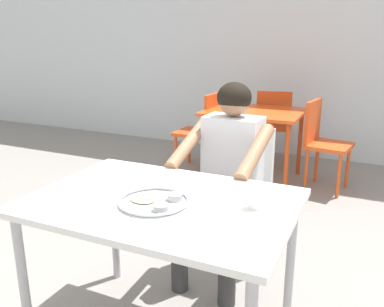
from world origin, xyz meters
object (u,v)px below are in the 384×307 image
object	(u,v)px
chair_red_right	(322,138)
chair_red_left	(203,127)
table_foreground	(162,214)
chair_foreground	(239,185)
thali_tray	(155,201)
drinking_cup	(256,196)
diner_foreground	(226,165)
chair_red_far	(274,122)
table_background_red	(254,119)

from	to	relation	value
chair_red_right	chair_red_left	bearing A→B (deg)	177.61
table_foreground	chair_foreground	bearing A→B (deg)	85.97
thali_tray	drinking_cup	xyz separation A→B (m)	(0.41, 0.15, 0.04)
chair_foreground	diner_foreground	distance (m)	0.30
drinking_cup	thali_tray	bearing A→B (deg)	-160.47
chair_red_right	chair_red_far	world-z (taller)	same
chair_foreground	table_foreground	bearing A→B (deg)	-94.03
chair_foreground	diner_foreground	world-z (taller)	diner_foreground
chair_red_far	table_background_red	bearing A→B (deg)	-96.86
table_foreground	thali_tray	xyz separation A→B (m)	(-0.00, -0.06, 0.09)
chair_foreground	diner_foreground	bearing A→B (deg)	-92.56
chair_red_right	table_foreground	bearing A→B (deg)	-98.80
thali_tray	chair_red_far	xyz separation A→B (m)	(-0.23, 3.10, -0.26)
drinking_cup	chair_red_far	world-z (taller)	chair_red_far
chair_red_left	table_background_red	bearing A→B (deg)	-4.71
table_foreground	drinking_cup	xyz separation A→B (m)	(0.41, 0.08, 0.13)
chair_red_far	thali_tray	bearing A→B (deg)	-85.82
drinking_cup	chair_red_right	xyz separation A→B (m)	(-0.03, 2.38, -0.30)
chair_red_left	chair_red_far	xyz separation A→B (m)	(0.64, 0.53, 0.01)
chair_red_far	table_foreground	bearing A→B (deg)	-85.73
table_foreground	drinking_cup	world-z (taller)	drinking_cup
table_foreground	chair_red_right	bearing A→B (deg)	81.20
drinking_cup	chair_red_far	bearing A→B (deg)	102.14
chair_foreground	chair_red_left	bearing A→B (deg)	120.36
table_foreground	chair_red_left	distance (m)	2.67
drinking_cup	diner_foreground	size ratio (longest dim) A/B	0.08
drinking_cup	chair_red_right	distance (m)	2.39
chair_red_left	chair_red_right	distance (m)	1.25
table_foreground	thali_tray	world-z (taller)	thali_tray
table_foreground	chair_red_right	distance (m)	2.49
table_background_red	chair_red_left	world-z (taller)	chair_red_left
chair_foreground	chair_red_right	xyz separation A→B (m)	(0.32, 1.54, -0.01)
chair_foreground	chair_red_left	world-z (taller)	chair_foreground
drinking_cup	chair_red_left	size ratio (longest dim) A/B	0.12
chair_red_left	chair_red_far	size ratio (longest dim) A/B	1.00
table_foreground	chair_red_right	world-z (taller)	chair_red_right
chair_red_far	diner_foreground	bearing A→B (deg)	-83.16
diner_foreground	chair_red_right	size ratio (longest dim) A/B	1.38
diner_foreground	thali_tray	bearing A→B (deg)	-94.18
table_foreground	thali_tray	distance (m)	0.11
chair_red_right	table_background_red	bearing A→B (deg)	179.58
diner_foreground	table_background_red	size ratio (longest dim) A/B	1.24
table_foreground	diner_foreground	world-z (taller)	diner_foreground
drinking_cup	diner_foreground	world-z (taller)	diner_foreground
drinking_cup	chair_foreground	bearing A→B (deg)	112.51
table_foreground	diner_foreground	size ratio (longest dim) A/B	0.99
table_foreground	chair_red_right	size ratio (longest dim) A/B	1.37
table_foreground	chair_red_far	bearing A→B (deg)	94.27
diner_foreground	drinking_cup	bearing A→B (deg)	-59.80
thali_tray	table_background_red	world-z (taller)	thali_tray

